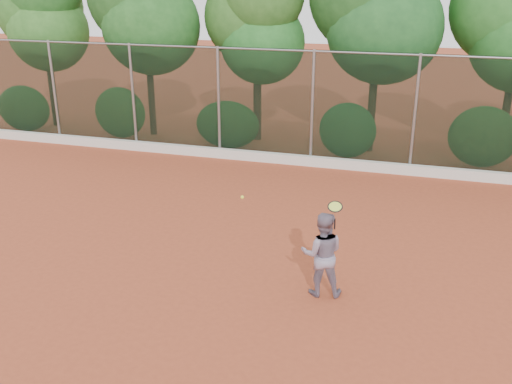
# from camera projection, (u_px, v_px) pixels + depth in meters

# --- Properties ---
(ground) EXTENTS (80.00, 80.00, 0.00)m
(ground) POSITION_uv_depth(u_px,v_px,m) (242.00, 266.00, 11.55)
(ground) COLOR #A14326
(ground) RESTS_ON ground
(concrete_curb) EXTENTS (24.00, 0.20, 0.30)m
(concrete_curb) POSITION_uv_depth(u_px,v_px,m) (309.00, 161.00, 17.61)
(concrete_curb) COLOR silver
(concrete_curb) RESTS_ON ground
(tennis_player) EXTENTS (0.89, 0.75, 1.61)m
(tennis_player) POSITION_uv_depth(u_px,v_px,m) (322.00, 254.00, 10.30)
(tennis_player) COLOR gray
(tennis_player) RESTS_ON ground
(chainlink_fence) EXTENTS (24.09, 0.09, 3.50)m
(chainlink_fence) POSITION_uv_depth(u_px,v_px,m) (312.00, 105.00, 17.16)
(chainlink_fence) COLOR black
(chainlink_fence) RESTS_ON ground
(foliage_backdrop) EXTENTS (23.70, 3.63, 7.55)m
(foliage_backdrop) POSITION_uv_depth(u_px,v_px,m) (310.00, 13.00, 18.17)
(foliage_backdrop) COLOR #3C2717
(foliage_backdrop) RESTS_ON ground
(tennis_racket) EXTENTS (0.29, 0.27, 0.54)m
(tennis_racket) POSITION_uv_depth(u_px,v_px,m) (335.00, 209.00, 9.71)
(tennis_racket) COLOR black
(tennis_racket) RESTS_ON ground
(tennis_ball_in_flight) EXTENTS (0.06, 0.06, 0.06)m
(tennis_ball_in_flight) POSITION_uv_depth(u_px,v_px,m) (242.00, 197.00, 10.39)
(tennis_ball_in_flight) COLOR #F3FA39
(tennis_ball_in_flight) RESTS_ON ground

